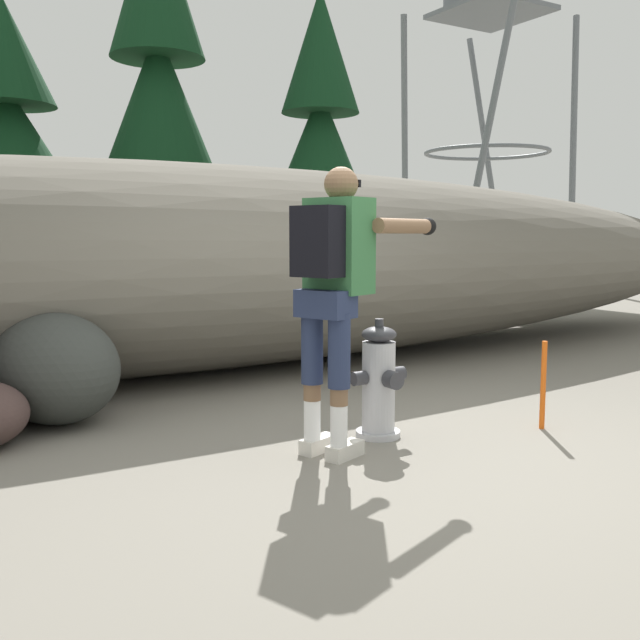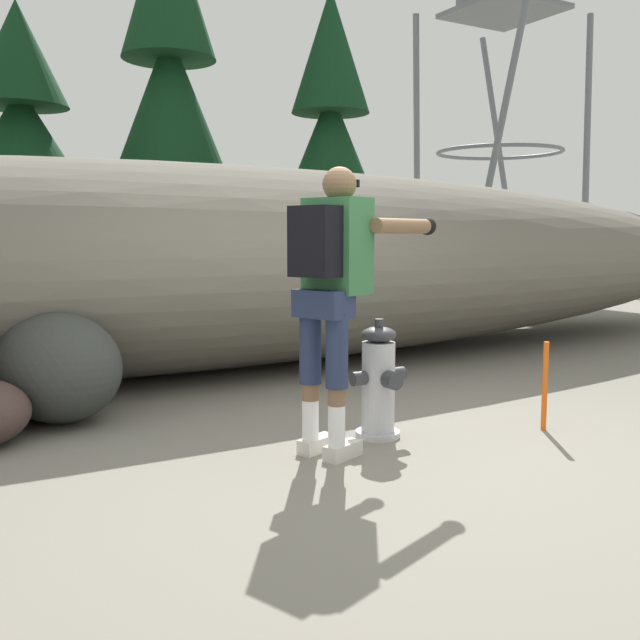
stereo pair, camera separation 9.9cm
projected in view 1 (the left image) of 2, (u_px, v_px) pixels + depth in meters
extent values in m
cube|color=slate|center=(397.00, 459.00, 4.22)|extent=(56.00, 56.00, 0.04)
ellipsoid|color=#666056|center=(191.00, 267.00, 6.92)|extent=(15.84, 3.20, 1.99)
cylinder|color=#B2B2B7|center=(378.00, 433.00, 4.62)|extent=(0.29, 0.29, 0.04)
cylinder|color=#B2B2B7|center=(379.00, 387.00, 4.59)|extent=(0.21, 0.21, 0.58)
ellipsoid|color=#333338|center=(379.00, 334.00, 4.54)|extent=(0.22, 0.22, 0.10)
cylinder|color=#333338|center=(379.00, 323.00, 4.54)|extent=(0.06, 0.06, 0.05)
cylinder|color=#333338|center=(359.00, 378.00, 4.50)|extent=(0.09, 0.09, 0.09)
cylinder|color=#333338|center=(397.00, 374.00, 4.66)|extent=(0.09, 0.09, 0.09)
cylinder|color=#333338|center=(393.00, 380.00, 4.45)|extent=(0.11, 0.09, 0.11)
cube|color=beige|center=(318.00, 444.00, 4.30)|extent=(0.28, 0.18, 0.09)
cylinder|color=white|center=(312.00, 420.00, 4.23)|extent=(0.10, 0.10, 0.24)
cylinder|color=brown|center=(312.00, 392.00, 4.21)|extent=(0.10, 0.10, 0.10)
cylinder|color=#232D4C|center=(312.00, 347.00, 4.18)|extent=(0.13, 0.13, 0.43)
cube|color=beige|center=(345.00, 451.00, 4.17)|extent=(0.28, 0.18, 0.09)
cylinder|color=white|center=(339.00, 425.00, 4.11)|extent=(0.10, 0.10, 0.24)
cylinder|color=brown|center=(339.00, 396.00, 4.09)|extent=(0.10, 0.10, 0.10)
cylinder|color=#232D4C|center=(339.00, 351.00, 4.05)|extent=(0.13, 0.13, 0.43)
cube|color=#232D4C|center=(325.00, 304.00, 4.08)|extent=(0.30, 0.37, 0.16)
cube|color=#336B3D|center=(339.00, 246.00, 4.14)|extent=(0.35, 0.42, 0.56)
cube|color=black|center=(317.00, 242.00, 3.98)|extent=(0.25, 0.32, 0.40)
sphere|color=brown|center=(341.00, 184.00, 4.12)|extent=(0.20, 0.20, 0.20)
cube|color=black|center=(350.00, 184.00, 4.18)|extent=(0.07, 0.15, 0.04)
cylinder|color=brown|center=(346.00, 227.00, 4.55)|extent=(0.58, 0.28, 0.09)
sphere|color=black|center=(370.00, 227.00, 4.76)|extent=(0.11, 0.11, 0.11)
cylinder|color=brown|center=(405.00, 226.00, 4.28)|extent=(0.58, 0.28, 0.09)
sphere|color=black|center=(428.00, 226.00, 4.49)|extent=(0.11, 0.11, 0.11)
ellipsoid|color=#363936|center=(54.00, 368.00, 4.91)|extent=(1.12, 1.27, 0.78)
cylinder|color=#47331E|center=(15.00, 259.00, 12.83)|extent=(0.31, 0.31, 1.72)
cone|color=#0F3319|center=(10.00, 148.00, 12.59)|extent=(2.59, 2.59, 2.21)
cone|color=#0F3319|center=(5.00, 51.00, 12.39)|extent=(1.68, 1.68, 1.84)
cylinder|color=#47331E|center=(163.00, 259.00, 13.61)|extent=(0.32, 0.32, 1.66)
cone|color=#0F3319|center=(160.00, 122.00, 13.30)|extent=(2.70, 2.70, 3.46)
cylinder|color=#47331E|center=(320.00, 271.00, 13.08)|extent=(0.26, 0.26, 1.29)
cone|color=#0F3319|center=(320.00, 163.00, 12.85)|extent=(2.16, 2.16, 2.62)
cone|color=#0F3319|center=(320.00, 50.00, 12.61)|extent=(1.41, 1.41, 2.18)
cylinder|color=slate|center=(488.00, 161.00, 20.37)|extent=(1.06, 1.06, 6.84)
cylinder|color=slate|center=(405.00, 155.00, 18.83)|extent=(1.06, 1.06, 6.84)
cylinder|color=slate|center=(573.00, 150.00, 17.83)|extent=(1.06, 1.06, 6.84)
cylinder|color=slate|center=(485.00, 142.00, 16.29)|extent=(1.06, 1.06, 6.84)
torus|color=slate|center=(487.00, 153.00, 18.33)|extent=(3.22, 3.22, 0.10)
cube|color=slate|center=(491.00, 13.00, 17.91)|extent=(2.40, 2.40, 0.12)
cylinder|color=#E55914|center=(543.00, 385.00, 4.78)|extent=(0.04, 0.04, 0.60)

